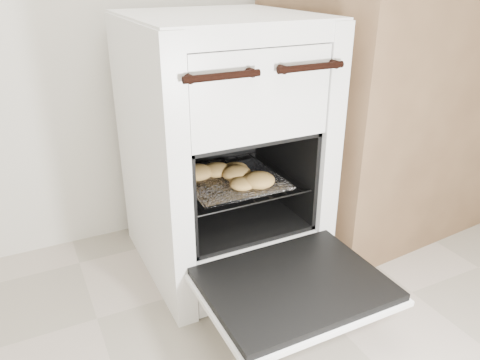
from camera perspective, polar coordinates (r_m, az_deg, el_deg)
The scene contains 6 objects.
stove at distance 1.64m, azimuth -2.19°, elevation 3.35°, with size 0.58×0.64×0.89m.
oven_door at distance 1.38m, azimuth 6.59°, elevation -12.72°, with size 0.52×0.40×0.04m.
oven_rack at distance 1.61m, azimuth -1.21°, elevation -0.04°, with size 0.42×0.40×0.01m.
foil_sheet at distance 1.59m, azimuth -0.92°, elevation -0.11°, with size 0.33×0.29×0.01m, color white.
baked_rolls at distance 1.59m, azimuth -1.78°, elevation 0.76°, with size 0.30×0.30×0.05m.
counter at distance 2.09m, azimuth 18.04°, elevation 8.36°, with size 0.97×0.65×0.97m, color brown.
Camera 1 is at (-0.45, -0.22, 1.02)m, focal length 35.00 mm.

